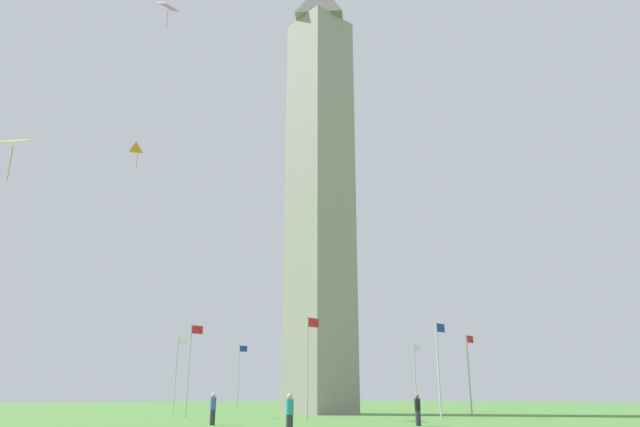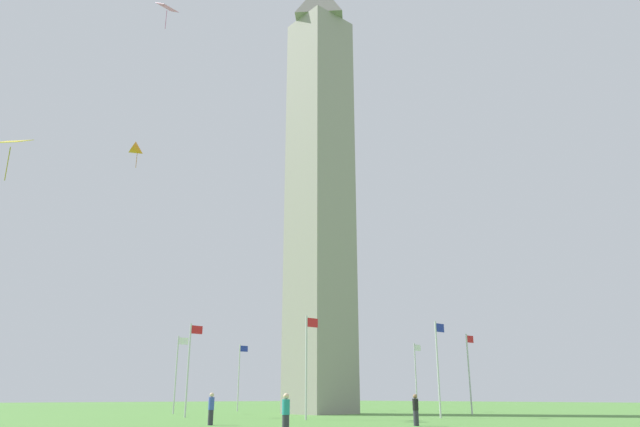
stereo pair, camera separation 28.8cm
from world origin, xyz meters
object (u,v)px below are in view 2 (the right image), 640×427
object	(u,v)px
flagpole_nw	(469,369)
person_black_shirt	(416,410)
flagpole_se	(177,370)
flagpole_s	(189,364)
kite_orange_delta	(138,150)
flagpole_n	(416,373)
flagpole_ne	(329,375)
flagpole_sw	(307,361)
flagpole_w	(438,363)
kite_pink_diamond	(167,8)
person_teal_shirt	(286,414)
kite_yellow_diamond	(11,143)
flagpole_e	(239,374)
person_blue_shirt	(211,409)
obelisk_monument	(320,173)

from	to	relation	value
flagpole_nw	person_black_shirt	size ratio (longest dim) A/B	4.28
flagpole_se	flagpole_s	world-z (taller)	same
flagpole_se	kite_orange_delta	xyz separation A→B (m)	(-9.38, -8.45, 16.93)
flagpole_se	person_black_shirt	distance (m)	29.89
flagpole_n	flagpole_ne	world-z (taller)	same
flagpole_ne	flagpole_nw	world-z (taller)	same
flagpole_sw	flagpole_w	distance (m)	10.38
flagpole_sw	kite_pink_diamond	world-z (taller)	kite_pink_diamond
flagpole_ne	kite_pink_diamond	size ratio (longest dim) A/B	3.29
flagpole_n	flagpole_nw	size ratio (longest dim) A/B	1.00
flagpole_sw	flagpole_w	world-z (taller)	same
person_teal_shirt	kite_yellow_diamond	world-z (taller)	kite_yellow_diamond
flagpole_e	person_teal_shirt	distance (m)	41.25
kite_orange_delta	flagpole_nw	bearing A→B (deg)	-20.59
flagpole_nw	person_black_shirt	xyz separation A→B (m)	(-20.23, -10.54, -3.08)
kite_orange_delta	flagpole_w	bearing A→B (deg)	-37.77
flagpole_n	person_blue_shirt	distance (m)	34.51
flagpole_n	kite_yellow_diamond	distance (m)	47.33
flagpole_se	flagpole_s	distance (m)	10.38
kite_orange_delta	flagpole_n	bearing A→B (deg)	-2.00
kite_orange_delta	kite_yellow_diamond	bearing A→B (deg)	-129.44
obelisk_monument	flagpole_w	size ratio (longest dim) A/B	6.63
flagpole_e	flagpole_w	distance (m)	27.12
obelisk_monument	kite_yellow_diamond	size ratio (longest dim) A/B	20.31
flagpole_nw	flagpole_n	bearing A→B (deg)	67.50
flagpole_e	flagpole_n	bearing A→B (deg)	-45.00
flagpole_n	flagpole_s	xyz separation A→B (m)	(-27.12, 0.00, 0.00)
flagpole_se	flagpole_w	world-z (taller)	same
person_teal_shirt	kite_orange_delta	world-z (taller)	kite_orange_delta
flagpole_w	kite_orange_delta	distance (m)	29.37
person_black_shirt	flagpole_nw	bearing A→B (deg)	-62.73
flagpole_e	flagpole_sw	bearing A→B (deg)	-112.50
person_black_shirt	kite_yellow_diamond	xyz separation A→B (m)	(-20.29, 6.73, 12.09)
person_blue_shirt	flagpole_se	bearing A→B (deg)	13.38
flagpole_s	kite_orange_delta	bearing A→B (deg)	168.12
flagpole_e	flagpole_nw	world-z (taller)	same
flagpole_s	person_black_shirt	distance (m)	20.57
flagpole_n	kite_pink_diamond	distance (m)	43.43
flagpole_nw	kite_orange_delta	distance (m)	34.89
person_teal_shirt	flagpole_sw	bearing A→B (deg)	1.46
flagpole_se	kite_orange_delta	distance (m)	21.12
flagpole_ne	flagpole_s	world-z (taller)	same
person_blue_shirt	kite_pink_diamond	xyz separation A→B (m)	(-2.91, 4.24, 27.38)
person_blue_shirt	person_black_shirt	world-z (taller)	person_blue_shirt
flagpole_se	person_black_shirt	bearing A→B (deg)	-92.02
flagpole_se	kite_yellow_diamond	xyz separation A→B (m)	(-21.34, -22.99, 9.01)
flagpole_e	flagpole_se	size ratio (longest dim) A/B	1.00
flagpole_sw	person_blue_shirt	size ratio (longest dim) A/B	4.08
obelisk_monument	flagpole_ne	distance (m)	23.75
flagpole_s	person_blue_shirt	size ratio (longest dim) A/B	4.08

